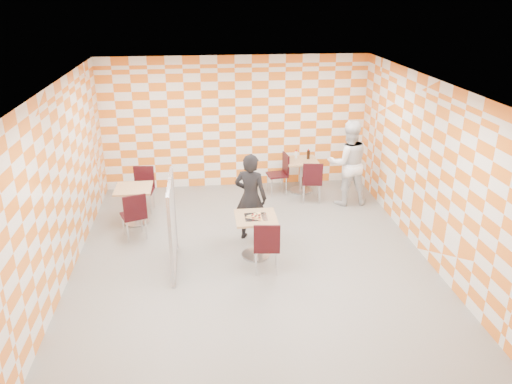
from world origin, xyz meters
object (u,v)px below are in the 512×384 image
chair_empty_far (144,185)px  partition (172,224)px  chair_empty_near (134,213)px  man_white (348,163)px  man_dark (251,198)px  empty_table (134,199)px  main_table (256,229)px  chair_second_side (281,170)px  chair_main_front (267,244)px  sport_bottle (296,154)px  soda_bottle (308,155)px  second_table (301,170)px  chair_second_front (312,179)px

chair_empty_far → partition: partition is taller
chair_empty_near → man_white: size_ratio=0.50×
man_white → man_dark: bearing=32.5°
empty_table → main_table: bearing=-35.4°
chair_second_side → chair_main_front: bearing=-102.8°
man_white → sport_bottle: bearing=-44.8°
soda_bottle → chair_main_front: bearing=-111.8°
partition → soda_bottle: (2.91, 3.14, 0.06)m
second_table → man_dark: bearing=-122.1°
chair_second_front → chair_empty_near: bearing=-159.7°
empty_table → man_white: (4.42, 0.50, 0.41)m
chair_second_front → partition: (-2.85, -2.40, 0.25)m
sport_bottle → chair_empty_near: bearing=-147.6°
empty_table → soda_bottle: (3.74, 1.34, 0.34)m
main_table → chair_empty_near: bearing=158.4°
chair_second_front → man_white: man_white is taller
chair_second_side → empty_table: bearing=-158.8°
chair_second_side → man_dark: 2.33m
chair_empty_near → chair_empty_far: size_ratio=1.00×
chair_empty_near → partition: 1.33m
second_table → empty_table: same height
second_table → main_table: bearing=-115.4°
chair_main_front → man_dark: size_ratio=0.56×
chair_main_front → man_white: (2.09, 2.68, 0.37)m
man_dark → sport_bottle: (1.28, 2.35, 0.01)m
chair_main_front → chair_empty_near: 2.68m
second_table → chair_empty_near: 4.03m
empty_table → partition: 2.00m
main_table → chair_main_front: (0.11, -0.60, 0.04)m
partition → soda_bottle: 4.28m
empty_table → man_white: bearing=6.4°
second_table → soda_bottle: 0.39m
main_table → chair_main_front: chair_main_front is taller
empty_table → chair_empty_far: size_ratio=0.81×
soda_bottle → partition: bearing=-132.8°
second_table → chair_empty_far: size_ratio=0.81×
main_table → chair_main_front: 0.61m
second_table → chair_second_front: bearing=-81.3°
chair_second_side → chair_empty_near: 3.59m
main_table → chair_empty_far: 3.06m
chair_second_side → man_dark: size_ratio=0.56×
chair_main_front → sport_bottle: sport_bottle is taller
empty_table → chair_main_front: size_ratio=0.81×
main_table → partition: size_ratio=0.48×
sport_bottle → chair_empty_far: bearing=-166.9°
main_table → chair_main_front: bearing=-79.7°
main_table → empty_table: same height
second_table → sport_bottle: bearing=125.2°
chair_empty_far → man_white: size_ratio=0.50×
partition → chair_second_front: bearing=40.1°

